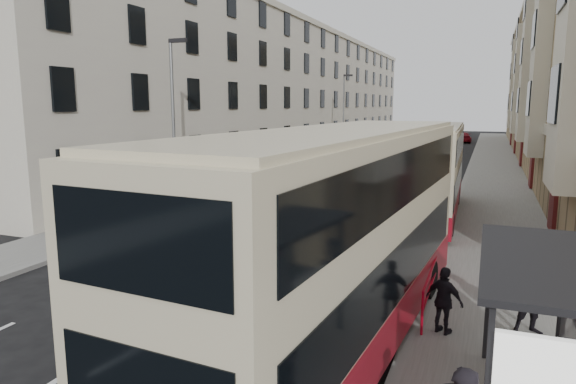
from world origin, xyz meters
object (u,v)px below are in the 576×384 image
at_px(bus_shelter, 547,312).
at_px(pedestrian_mid, 535,298).
at_px(street_lamp_near, 174,117).
at_px(car_red, 462,137).
at_px(white_van, 378,150).
at_px(double_decker_front, 339,241).
at_px(pedestrian_far, 444,301).
at_px(street_lamp_far, 344,110).
at_px(double_decker_rear, 431,172).
at_px(car_dark, 406,134).
at_px(car_silver, 397,140).

relative_size(bus_shelter, pedestrian_mid, 2.56).
height_order(street_lamp_near, car_red, street_lamp_near).
xyz_separation_m(street_lamp_near, white_van, (3.37, 30.80, -3.92)).
height_order(street_lamp_near, double_decker_front, street_lamp_near).
bearing_deg(pedestrian_mid, white_van, 87.07).
distance_m(pedestrian_far, car_red, 64.04).
bearing_deg(pedestrian_mid, car_red, 74.92).
xyz_separation_m(street_lamp_far, double_decker_front, (10.96, -40.55, -2.24)).
distance_m(double_decker_front, white_van, 42.08).
bearing_deg(double_decker_rear, pedestrian_far, -83.75).
height_order(street_lamp_far, white_van, street_lamp_far).
height_order(white_van, car_dark, car_dark).
bearing_deg(car_silver, street_lamp_far, -120.51).
height_order(white_van, car_silver, car_silver).
xyz_separation_m(bus_shelter, double_decker_rear, (-3.34, 15.86, 0.04)).
height_order(double_decker_front, car_silver, double_decker_front).
relative_size(street_lamp_far, double_decker_rear, 0.74).
bearing_deg(double_decker_rear, white_van, 104.98).
bearing_deg(white_van, car_dark, 97.19).
bearing_deg(double_decker_rear, double_decker_front, -92.90).
xyz_separation_m(street_lamp_far, car_silver, (2.71, 16.17, -3.91)).
distance_m(street_lamp_near, street_lamp_far, 30.00).
bearing_deg(bus_shelter, pedestrian_far, 117.72).
relative_size(pedestrian_far, car_dark, 0.33).
bearing_deg(car_red, pedestrian_mid, 84.71).
bearing_deg(car_red, white_van, 64.45).
bearing_deg(bus_shelter, car_dark, 100.12).
bearing_deg(double_decker_front, pedestrian_mid, 31.55).
relative_size(double_decker_rear, white_van, 2.07).
bearing_deg(car_dark, bus_shelter, -97.81).
bearing_deg(street_lamp_far, pedestrian_far, -71.62).
bearing_deg(street_lamp_near, pedestrian_far, -35.31).
relative_size(street_lamp_near, white_van, 1.54).
height_order(street_lamp_near, white_van, street_lamp_near).
height_order(street_lamp_near, double_decker_rear, street_lamp_near).
height_order(double_decker_front, car_red, double_decker_front).
height_order(street_lamp_near, pedestrian_far, street_lamp_near).
relative_size(car_silver, car_dark, 0.93).
height_order(pedestrian_far, car_dark, pedestrian_far).
distance_m(pedestrian_mid, car_dark, 68.14).
distance_m(bus_shelter, car_red, 67.30).
bearing_deg(street_lamp_far, pedestrian_mid, -68.88).
xyz_separation_m(double_decker_rear, pedestrian_far, (1.68, -12.70, -1.26)).
bearing_deg(bus_shelter, street_lamp_far, 109.12).
bearing_deg(car_silver, double_decker_front, -102.72).
height_order(pedestrian_mid, pedestrian_far, pedestrian_mid).
distance_m(white_van, car_red, 24.92).
xyz_separation_m(double_decker_rear, white_van, (-7.98, 27.33, -1.45)).
relative_size(street_lamp_near, car_red, 1.65).
xyz_separation_m(white_van, car_red, (6.91, 23.95, -0.02)).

